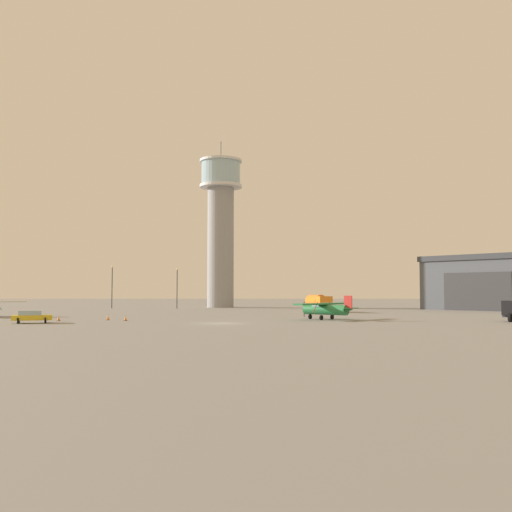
{
  "coord_description": "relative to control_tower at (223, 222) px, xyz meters",
  "views": [
    {
      "loc": [
        3.84,
        -63.24,
        3.47
      ],
      "look_at": [
        3.5,
        19.38,
        8.39
      ],
      "focal_mm": 41.24,
      "sensor_mm": 36.0,
      "label": 1
    }
  ],
  "objects": [
    {
      "name": "hangar",
      "position": [
        53.79,
        -14.07,
        -13.23
      ],
      "size": [
        31.2,
        31.3,
        9.99
      ],
      "rotation": [
        0.0,
        0.0,
        -2.39
      ],
      "color": "#4C5159",
      "rests_on": "ground_plane"
    },
    {
      "name": "airplane_green",
      "position": [
        16.01,
        -53.15,
        -16.88
      ],
      "size": [
        7.87,
        8.14,
        2.92
      ],
      "rotation": [
        0.0,
        0.0,
        2.38
      ],
      "color": "#287A42",
      "rests_on": "ground_plane"
    },
    {
      "name": "truck_fuel_tanker_orange",
      "position": [
        17.78,
        -27.52,
        -16.62
      ],
      "size": [
        4.19,
        6.63,
        2.85
      ],
      "rotation": [
        0.0,
        0.0,
        5.02
      ],
      "color": "#38383D",
      "rests_on": "ground_plane"
    },
    {
      "name": "traffic_cone_near_right",
      "position": [
        -10.14,
        -54.03,
        -17.9
      ],
      "size": [
        0.36,
        0.36,
        0.68
      ],
      "color": "black",
      "rests_on": "ground_plane"
    },
    {
      "name": "ground_plane",
      "position": [
        3.7,
        -61.09,
        -18.24
      ],
      "size": [
        400.0,
        400.0,
        0.0
      ],
      "primitive_type": "plane",
      "color": "gray"
    },
    {
      "name": "traffic_cone_near_left",
      "position": [
        -7.71,
        -55.46,
        -17.95
      ],
      "size": [
        0.36,
        0.36,
        0.58
      ],
      "color": "black",
      "rests_on": "ground_plane"
    },
    {
      "name": "light_post_centre",
      "position": [
        -21.13,
        -7.4,
        -13.16
      ],
      "size": [
        0.44,
        0.44,
        8.5
      ],
      "color": "#38383D",
      "rests_on": "ground_plane"
    },
    {
      "name": "traffic_cone_mid_apron",
      "position": [
        -15.38,
        -55.93,
        -17.91
      ],
      "size": [
        0.36,
        0.36,
        0.67
      ],
      "color": "black",
      "rests_on": "ground_plane"
    },
    {
      "name": "light_post_east",
      "position": [
        -8.19,
        -7.35,
        -13.43
      ],
      "size": [
        0.44,
        0.44,
        7.99
      ],
      "color": "#38383D",
      "rests_on": "ground_plane"
    },
    {
      "name": "control_tower",
      "position": [
        0.0,
        0.0,
        0.0
      ],
      "size": [
        9.02,
        9.02,
        35.51
      ],
      "color": "gray",
      "rests_on": "ground_plane"
    },
    {
      "name": "car_yellow",
      "position": [
        -16.69,
        -60.75,
        -17.5
      ],
      "size": [
        4.47,
        3.1,
        1.37
      ],
      "rotation": [
        0.0,
        0.0,
        0.32
      ],
      "color": "gold",
      "rests_on": "ground_plane"
    }
  ]
}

